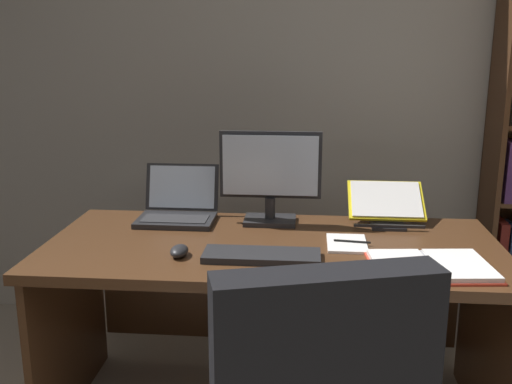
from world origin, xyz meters
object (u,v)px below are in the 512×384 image
Objects in this scene: monitor at (270,178)px; notepad at (347,243)px; pen at (352,241)px; open_binder at (431,266)px; computer_mouse at (179,251)px; reading_stand_with_book at (386,204)px; laptop at (178,209)px; desk at (273,283)px; keyboard at (262,256)px.

monitor reaches higher than notepad.
notepad is 0.02m from pen.
computer_mouse is at bearing 171.01° from open_binder.
computer_mouse is at bearing -147.51° from reading_stand_with_book.
open_binder is 3.06× the size of pen.
laptop is at bearing 102.91° from computer_mouse.
monitor is 0.45m from notepad.
desk is at bearing 166.79° from pen.
monitor is 2.06× the size of notepad.
reading_stand_with_book is 0.57m from open_binder.
pen is at bearing 0.00° from notepad.
reading_stand_with_book reaches higher than computer_mouse.
keyboard is 0.36m from notepad.
reading_stand_with_book is at bearing 3.52° from laptop.
laptop reaches higher than keyboard.
monitor is at bearing 98.07° from desk.
laptop is 2.34× the size of pen.
laptop is at bearing 159.85° from pen.
reading_stand_with_book is at bearing 32.49° from computer_mouse.
keyboard is at bearing 0.00° from computer_mouse.
laptop is at bearing 159.33° from notepad.
laptop is at bearing 179.52° from monitor.
keyboard is 0.59m from open_binder.
monitor is 0.51m from reading_stand_with_book.
reading_stand_with_book reaches higher than keyboard.
computer_mouse is (-0.30, 0.00, 0.01)m from keyboard.
keyboard reaches higher than desk.
reading_stand_with_book is (0.90, 0.06, 0.03)m from laptop.
notepad is at bearing -119.53° from reading_stand_with_book.
laptop is 0.77m from notepad.
desk is at bearing -151.61° from reading_stand_with_book.
monitor is at bearing -173.26° from reading_stand_with_book.
laptop is 3.16× the size of computer_mouse.
desk is 0.60m from reading_stand_with_book.
notepad is at bearing 133.68° from open_binder.
desk is at bearing 83.78° from keyboard.
keyboard reaches higher than notepad.
desk is at bearing -81.93° from monitor.
notepad is at bearing 30.17° from keyboard.
laptop is at bearing 155.26° from desk.
desk is 12.54× the size of pen.
open_binder is 2.04× the size of notepad.
open_binder reaches higher than desk.
laptop is 0.61m from keyboard.
monitor reaches higher than desk.
laptop is (-0.40, 0.00, -0.14)m from monitor.
notepad is (0.31, -0.27, -0.19)m from monitor.
pen is at bearing -13.21° from desk.
computer_mouse is at bearing -163.46° from notepad.
computer_mouse reaches higher than pen.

